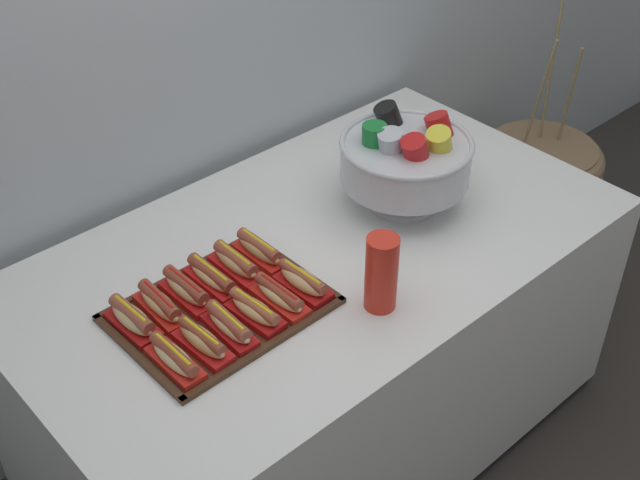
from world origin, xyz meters
name	(u,v)px	position (x,y,z in m)	size (l,w,h in m)	color
ground_plane	(319,431)	(0.00, 0.00, 0.00)	(10.00, 10.00, 0.00)	#38332D
buffet_table	(319,342)	(0.00, 0.00, 0.39)	(1.64, 0.92, 0.75)	white
floor_vase	(533,203)	(1.24, 0.13, 0.24)	(0.56, 0.56, 1.04)	#896B4C
serving_tray	(221,310)	(-0.34, -0.04, 0.75)	(0.49, 0.37, 0.01)	#472B19
hot_dog_0	(175,358)	(-0.53, -0.12, 0.78)	(0.06, 0.16, 0.06)	red
hot_dog_1	(202,341)	(-0.46, -0.12, 0.78)	(0.07, 0.16, 0.06)	red
hot_dog_2	(229,326)	(-0.38, -0.12, 0.78)	(0.06, 0.16, 0.06)	#B21414
hot_dog_3	(255,311)	(-0.31, -0.12, 0.78)	(0.07, 0.16, 0.06)	#B21414
hot_dog_4	(279,296)	(-0.23, -0.12, 0.78)	(0.06, 0.17, 0.06)	red
hot_dog_5	(303,282)	(-0.16, -0.12, 0.78)	(0.07, 0.16, 0.06)	#B21414
hot_dog_6	(133,319)	(-0.53, 0.04, 0.79)	(0.07, 0.16, 0.06)	#B21414
hot_dog_7	(160,304)	(-0.46, 0.04, 0.78)	(0.06, 0.17, 0.06)	red
hot_dog_8	(186,290)	(-0.38, 0.05, 0.79)	(0.06, 0.16, 0.06)	red
hot_dog_9	(212,277)	(-0.31, 0.05, 0.78)	(0.06, 0.17, 0.06)	red
hot_dog_10	(236,263)	(-0.23, 0.05, 0.78)	(0.06, 0.16, 0.06)	red
hot_dog_11	(259,250)	(-0.16, 0.05, 0.79)	(0.06, 0.16, 0.06)	red
punch_bowl	(406,158)	(0.30, -0.02, 0.90)	(0.36, 0.36, 0.26)	silver
cup_stack	(381,273)	(-0.05, -0.27, 0.85)	(0.08, 0.08, 0.20)	red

